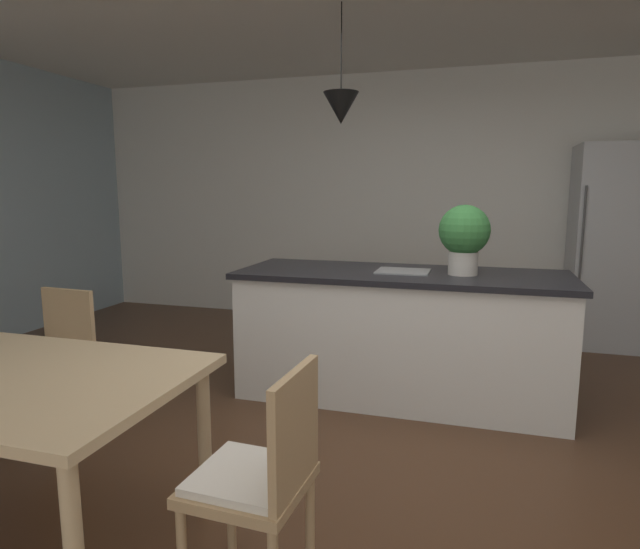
{
  "coord_description": "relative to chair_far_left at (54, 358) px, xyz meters",
  "views": [
    {
      "loc": [
        0.42,
        -2.62,
        1.46
      ],
      "look_at": [
        -0.5,
        0.44,
        0.95
      ],
      "focal_mm": 29.79,
      "sensor_mm": 36.0,
      "label": 1
    }
  ],
  "objects": [
    {
      "name": "pendant_over_island_main",
      "position": [
        1.44,
        1.2,
        1.54
      ],
      "size": [
        0.25,
        0.25,
        0.79
      ],
      "color": "black"
    },
    {
      "name": "potted_plant_on_island",
      "position": [
        2.3,
        1.2,
        0.7
      ],
      "size": [
        0.34,
        0.34,
        0.47
      ],
      "color": "beige",
      "rests_on": "kitchen_island"
    },
    {
      "name": "chair_kitchen_end",
      "position": [
        1.69,
        -0.86,
        0.0
      ],
      "size": [
        0.42,
        0.42,
        0.87
      ],
      "color": "tan",
      "rests_on": "ground_plane"
    },
    {
      "name": "chair_far_left",
      "position": [
        0.0,
        0.0,
        0.0
      ],
      "size": [
        0.43,
        0.43,
        0.87
      ],
      "color": "tan",
      "rests_on": "ground_plane"
    },
    {
      "name": "ground_plane",
      "position": [
        1.97,
        0.17,
        -0.49
      ],
      "size": [
        10.0,
        8.4,
        0.04
      ],
      "primitive_type": "cube",
      "color": "#4C301E"
    },
    {
      "name": "refrigerator",
      "position": [
        3.57,
        3.03,
        0.46
      ],
      "size": [
        0.68,
        0.67,
        1.88
      ],
      "color": "#B2B5B7",
      "rests_on": "ground_plane"
    },
    {
      "name": "kitchen_island",
      "position": [
        1.89,
        1.2,
        -0.01
      ],
      "size": [
        2.26,
        0.86,
        0.91
      ],
      "color": "silver",
      "rests_on": "ground_plane"
    },
    {
      "name": "wall_back_kitchen",
      "position": [
        1.97,
        3.43,
        0.88
      ],
      "size": [
        10.0,
        0.12,
        2.7
      ],
      "primitive_type": "cube",
      "color": "white",
      "rests_on": "ground_plane"
    }
  ]
}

